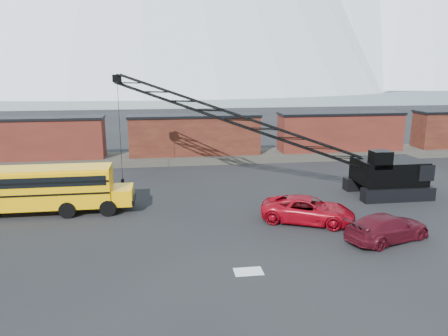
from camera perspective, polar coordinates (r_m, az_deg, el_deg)
The scene contains 10 objects.
ground at distance 25.43m, azimuth 0.27°, elevation -9.46°, with size 160.00×160.00×0.00m, color black.
gravel_berm at distance 46.31m, azimuth -3.78°, elevation 1.40°, with size 120.00×5.00×0.70m, color #423E36.
boxcar_west_near at distance 47.42m, azimuth -23.52°, elevation 3.57°, with size 13.70×3.10×4.17m.
boxcar_mid at distance 45.88m, azimuth -3.83°, elevation 4.36°, with size 13.70×3.10×4.17m.
boxcar_east_near at distance 49.73m, azimuth 14.94°, elevation 4.63°, with size 13.70×3.10×4.17m.
snow_patch at distance 21.92m, azimuth 3.20°, elevation -13.34°, with size 1.40×0.90×0.02m, color silver.
school_bus at distance 31.79m, azimuth -22.82°, elevation -2.44°, with size 11.65×2.65×3.19m.
red_pickup at distance 28.54m, azimuth 10.90°, elevation -5.39°, with size 2.71×5.87×1.63m, color #990715.
maroon_suv at distance 26.87m, azimuth 20.57°, elevation -7.29°, with size 2.18×5.35×1.55m, color #480C17.
crawler_crane at distance 34.21m, azimuth 2.73°, elevation 5.97°, with size 23.84×8.24×9.33m.
Camera 1 is at (-3.50, -23.20, 9.80)m, focal length 35.00 mm.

